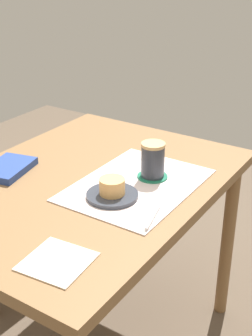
# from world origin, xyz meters

# --- Properties ---
(dining_table) EXTENTS (1.05, 0.78, 0.73)m
(dining_table) POSITION_xyz_m (0.00, 0.00, 0.64)
(dining_table) COLOR brown
(dining_table) RESTS_ON ground_plane
(placemat) EXTENTS (0.46, 0.34, 0.00)m
(placemat) POSITION_xyz_m (0.06, -0.16, 0.73)
(placemat) COLOR silver
(placemat) RESTS_ON dining_table
(pastry_plate) EXTENTS (0.15, 0.15, 0.01)m
(pastry_plate) POSITION_xyz_m (-0.05, -0.14, 0.74)
(pastry_plate) COLOR #333842
(pastry_plate) RESTS_ON placemat
(pastry) EXTENTS (0.08, 0.08, 0.05)m
(pastry) POSITION_xyz_m (-0.05, -0.14, 0.77)
(pastry) COLOR #E0A860
(pastry) RESTS_ON pastry_plate
(coffee_coaster) EXTENTS (0.10, 0.10, 0.00)m
(coffee_coaster) POSITION_xyz_m (0.13, -0.18, 0.74)
(coffee_coaster) COLOR #196B4C
(coffee_coaster) RESTS_ON placemat
(coffee_mug) EXTENTS (0.11, 0.08, 0.11)m
(coffee_mug) POSITION_xyz_m (0.13, -0.18, 0.80)
(coffee_mug) COLOR #2D333D
(coffee_mug) RESTS_ON coffee_coaster
(teaspoon) EXTENTS (0.13, 0.04, 0.01)m
(teaspoon) POSITION_xyz_m (-0.09, -0.31, 0.74)
(teaspoon) COLOR silver
(teaspoon) RESTS_ON placemat
(paper_napkin) EXTENTS (0.16, 0.16, 0.00)m
(paper_napkin) POSITION_xyz_m (-0.38, -0.21, 0.73)
(paper_napkin) COLOR silver
(paper_napkin) RESTS_ON dining_table
(small_book) EXTENTS (0.20, 0.16, 0.02)m
(small_book) POSITION_xyz_m (-0.09, 0.25, 0.74)
(small_book) COLOR navy
(small_book) RESTS_ON dining_table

